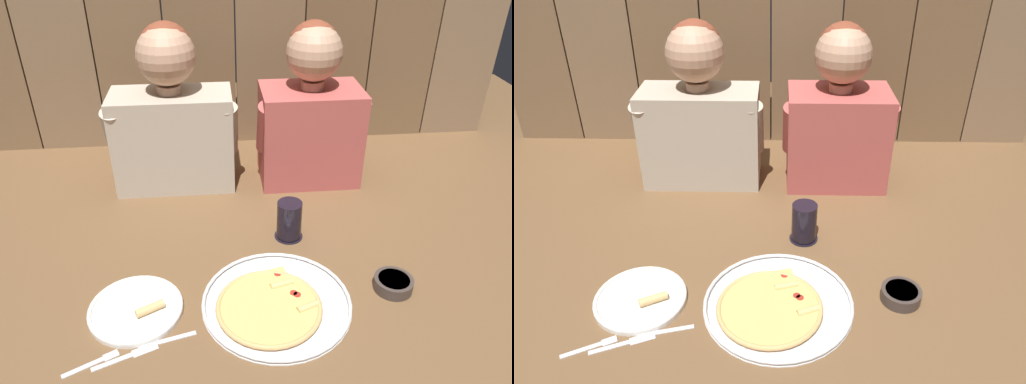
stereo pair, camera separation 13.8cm
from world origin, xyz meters
TOP-DOWN VIEW (x-y plane):
  - ground_plane at (0.00, 0.00)m, footprint 3.20×3.20m
  - pizza_tray at (0.03, -0.18)m, footprint 0.39×0.39m
  - dinner_plate at (-0.32, -0.16)m, footprint 0.24×0.24m
  - drinking_glass at (0.12, 0.12)m, footprint 0.09×0.09m
  - dipping_bowl at (0.36, -0.14)m, footprint 0.11×0.11m
  - table_fork at (-0.40, -0.32)m, footprint 0.12×0.07m
  - table_knife at (-0.33, -0.31)m, footprint 0.15×0.07m
  - table_spoon at (-0.26, -0.27)m, footprint 0.14×0.05m
  - diner_left at (-0.24, 0.49)m, footprint 0.45×0.21m
  - diner_right at (0.24, 0.49)m, footprint 0.39×0.23m
  - wooden_backdrop_wall at (0.00, 0.84)m, footprint 2.19×0.03m

SIDE VIEW (x-z plane):
  - ground_plane at x=0.00m, z-range 0.00..0.00m
  - table_knife at x=-0.33m, z-range 0.00..0.00m
  - table_fork at x=-0.40m, z-range 0.00..0.01m
  - table_spoon at x=-0.26m, z-range 0.00..0.01m
  - dinner_plate at x=-0.32m, z-range -0.01..0.03m
  - pizza_tray at x=0.03m, z-range 0.00..0.02m
  - dipping_bowl at x=0.36m, z-range 0.00..0.04m
  - drinking_glass at x=0.12m, z-range 0.00..0.12m
  - diner_right at x=0.24m, z-range -0.02..0.55m
  - diner_left at x=-0.24m, z-range -0.02..0.56m
  - wooden_backdrop_wall at x=0.00m, z-range 0.00..1.14m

